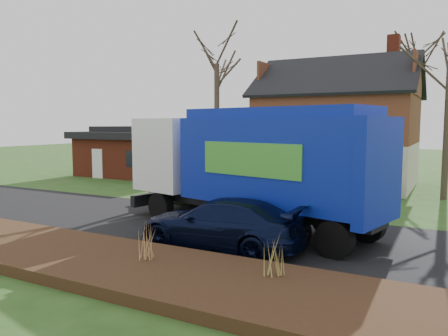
% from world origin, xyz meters
% --- Properties ---
extents(ground, '(120.00, 120.00, 0.00)m').
position_xyz_m(ground, '(0.00, 0.00, 0.00)').
color(ground, '#254617').
rests_on(ground, ground).
extents(road, '(80.00, 7.00, 0.02)m').
position_xyz_m(road, '(0.00, 0.00, 0.01)').
color(road, black).
rests_on(road, ground).
extents(mulch_verge, '(80.00, 3.50, 0.30)m').
position_xyz_m(mulch_verge, '(0.00, -5.30, 0.15)').
color(mulch_verge, black).
rests_on(mulch_verge, ground).
extents(main_house, '(12.95, 8.95, 9.26)m').
position_xyz_m(main_house, '(1.49, 13.91, 4.03)').
color(main_house, beige).
rests_on(main_house, ground).
extents(ranch_house, '(9.80, 8.20, 3.70)m').
position_xyz_m(ranch_house, '(-12.00, 13.00, 1.81)').
color(ranch_house, maroon).
rests_on(ranch_house, ground).
extents(garbage_truck, '(10.68, 5.04, 4.42)m').
position_xyz_m(garbage_truck, '(2.20, 0.41, 2.55)').
color(garbage_truck, black).
rests_on(garbage_truck, ground).
extents(silver_sedan, '(4.85, 2.56, 1.52)m').
position_xyz_m(silver_sedan, '(-2.53, 3.75, 0.76)').
color(silver_sedan, '#B2B5BA').
rests_on(silver_sedan, ground).
extents(navy_wagon, '(5.40, 2.22, 1.57)m').
position_xyz_m(navy_wagon, '(2.28, -2.16, 0.78)').
color(navy_wagon, black).
rests_on(navy_wagon, ground).
extents(tree_front_west, '(3.44, 3.44, 10.24)m').
position_xyz_m(tree_front_west, '(-3.85, 8.64, 8.44)').
color(tree_front_west, '#413227').
rests_on(tree_front_west, ground).
extents(tree_back, '(3.81, 3.81, 12.06)m').
position_xyz_m(tree_back, '(5.88, 21.42, 10.05)').
color(tree_back, '#3E2E25').
rests_on(tree_back, ground).
extents(grass_clump_mid, '(0.36, 0.29, 1.00)m').
position_xyz_m(grass_clump_mid, '(1.59, -4.93, 0.80)').
color(grass_clump_mid, tan).
rests_on(grass_clump_mid, mulch_verge).
extents(grass_clump_east, '(0.37, 0.31, 0.93)m').
position_xyz_m(grass_clump_east, '(5.02, -4.55, 0.77)').
color(grass_clump_east, '#9F8E46').
rests_on(grass_clump_east, mulch_verge).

